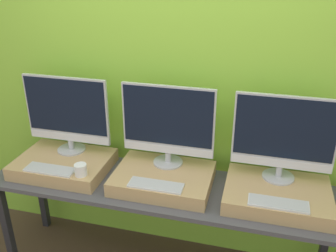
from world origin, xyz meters
TOP-DOWN VIEW (x-y plane):
  - wall_back at (0.00, 0.64)m, footprint 8.00×0.04m
  - workbench at (0.00, 0.29)m, footprint 2.32×0.57m
  - wooden_riser_left at (-0.73, 0.30)m, footprint 0.63×0.47m
  - monitor_left at (-0.73, 0.43)m, footprint 0.61×0.20m
  - keyboard_left at (-0.73, 0.14)m, footprint 0.34×0.11m
  - mug at (-0.50, 0.14)m, footprint 0.08×0.08m
  - wooden_riser_center at (0.00, 0.30)m, footprint 0.63×0.47m
  - monitor_center at (0.00, 0.43)m, footprint 0.61×0.20m
  - keyboard_center at (0.00, 0.14)m, footprint 0.34×0.11m
  - wooden_riser_right at (0.73, 0.30)m, footprint 0.63×0.47m
  - monitor_right at (0.73, 0.43)m, footprint 0.61×0.20m
  - keyboard_right at (0.73, 0.14)m, footprint 0.34×0.11m

SIDE VIEW (x-z plane):
  - workbench at x=0.00m, z-range 0.30..1.03m
  - wooden_riser_left at x=-0.73m, z-range 0.73..0.82m
  - wooden_riser_center at x=0.00m, z-range 0.73..0.82m
  - wooden_riser_right at x=0.73m, z-range 0.73..0.82m
  - keyboard_left at x=-0.73m, z-range 0.82..0.84m
  - keyboard_center at x=0.00m, z-range 0.82..0.84m
  - keyboard_right at x=0.73m, z-range 0.82..0.84m
  - mug at x=-0.50m, z-range 0.82..0.90m
  - monitor_left at x=-0.73m, z-range 0.84..1.40m
  - monitor_center at x=0.00m, z-range 0.84..1.40m
  - monitor_right at x=0.73m, z-range 0.84..1.40m
  - wall_back at x=0.00m, z-range 0.00..2.60m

